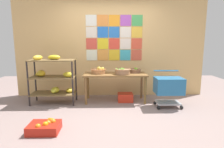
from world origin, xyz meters
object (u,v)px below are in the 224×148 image
object	(u,v)px
produce_crate_under_table	(125,97)
fruit_basket_back_right	(135,70)
orange_crate_foreground	(45,127)
banana_shelf_unit	(52,77)
display_table	(115,77)
fruit_basket_right	(99,71)
fruit_basket_left	(123,71)
shopping_cart	(169,87)

from	to	relation	value
produce_crate_under_table	fruit_basket_back_right	bearing A→B (deg)	35.10
orange_crate_foreground	banana_shelf_unit	bearing A→B (deg)	100.53
orange_crate_foreground	produce_crate_under_table	bearing A→B (deg)	47.04
display_table	fruit_basket_right	world-z (taller)	fruit_basket_right
fruit_basket_left	fruit_basket_back_right	xyz separation A→B (m)	(0.33, 0.24, -0.02)
banana_shelf_unit	shopping_cart	bearing A→B (deg)	-7.19
display_table	shopping_cart	xyz separation A→B (m)	(1.18, -0.45, -0.14)
fruit_basket_back_right	orange_crate_foreground	bearing A→B (deg)	-134.43
produce_crate_under_table	shopping_cart	distance (m)	1.09
fruit_basket_back_right	orange_crate_foreground	size ratio (longest dim) A/B	0.66
orange_crate_foreground	fruit_basket_right	bearing A→B (deg)	63.53
fruit_basket_left	produce_crate_under_table	distance (m)	0.68
display_table	orange_crate_foreground	bearing A→B (deg)	-127.21
display_table	fruit_basket_back_right	distance (m)	0.54
produce_crate_under_table	shopping_cart	xyz separation A→B (m)	(0.93, -0.42, 0.37)
banana_shelf_unit	fruit_basket_back_right	size ratio (longest dim) A/B	3.58
shopping_cart	banana_shelf_unit	bearing A→B (deg)	178.61
banana_shelf_unit	shopping_cart	xyz separation A→B (m)	(2.68, -0.34, -0.18)
fruit_basket_left	produce_crate_under_table	bearing A→B (deg)	39.18
produce_crate_under_table	orange_crate_foreground	size ratio (longest dim) A/B	0.74
fruit_basket_right	orange_crate_foreground	distance (m)	1.95
fruit_basket_left	fruit_basket_back_right	world-z (taller)	fruit_basket_left
shopping_cart	fruit_basket_left	bearing A→B (deg)	166.23
banana_shelf_unit	fruit_basket_right	bearing A→B (deg)	7.51
produce_crate_under_table	shopping_cart	size ratio (longest dim) A/B	0.45
display_table	fruit_basket_back_right	size ratio (longest dim) A/B	4.68
fruit_basket_back_right	banana_shelf_unit	bearing A→B (deg)	-172.59
display_table	shopping_cart	bearing A→B (deg)	-20.84
banana_shelf_unit	fruit_basket_back_right	world-z (taller)	banana_shelf_unit
shopping_cart	orange_crate_foreground	bearing A→B (deg)	-148.52
fruit_basket_back_right	produce_crate_under_table	distance (m)	0.72
display_table	fruit_basket_right	xyz separation A→B (m)	(-0.40, 0.03, 0.16)
banana_shelf_unit	fruit_basket_right	xyz separation A→B (m)	(1.09, 0.14, 0.12)
fruit_basket_left	display_table	bearing A→B (deg)	152.17
fruit_basket_right	shopping_cart	xyz separation A→B (m)	(1.59, -0.48, -0.30)
fruit_basket_right	produce_crate_under_table	xyz separation A→B (m)	(0.65, -0.06, -0.67)
fruit_basket_back_right	shopping_cart	size ratio (longest dim) A/B	0.40
fruit_basket_back_right	display_table	bearing A→B (deg)	-163.56
banana_shelf_unit	fruit_basket_back_right	bearing A→B (deg)	7.41
produce_crate_under_table	orange_crate_foreground	world-z (taller)	produce_crate_under_table
fruit_basket_left	fruit_basket_right	world-z (taller)	fruit_basket_right
banana_shelf_unit	produce_crate_under_table	distance (m)	1.83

